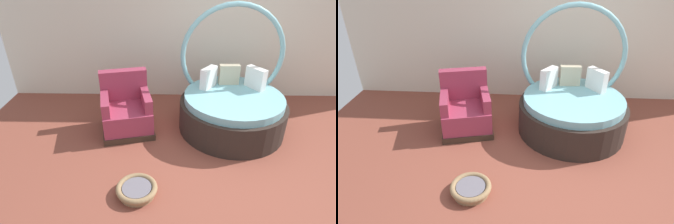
# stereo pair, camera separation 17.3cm
# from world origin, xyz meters

# --- Properties ---
(ground_plane) EXTENTS (8.00, 8.00, 0.02)m
(ground_plane) POSITION_xyz_m (0.00, 0.00, -0.01)
(ground_plane) COLOR brown
(back_wall) EXTENTS (8.00, 0.12, 3.00)m
(back_wall) POSITION_xyz_m (0.00, 2.39, 1.50)
(back_wall) COLOR silver
(back_wall) RESTS_ON ground_plane
(round_daybed) EXTENTS (1.70, 1.70, 1.95)m
(round_daybed) POSITION_xyz_m (0.21, 1.13, 0.40)
(round_daybed) COLOR #2D231E
(round_daybed) RESTS_ON ground_plane
(red_armchair) EXTENTS (0.96, 0.96, 0.94)m
(red_armchair) POSITION_xyz_m (-1.51, 1.04, 0.33)
(red_armchair) COLOR #38281E
(red_armchair) RESTS_ON ground_plane
(pet_basket) EXTENTS (0.51, 0.51, 0.13)m
(pet_basket) POSITION_xyz_m (-1.18, -0.44, 0.07)
(pet_basket) COLOR #8E704C
(pet_basket) RESTS_ON ground_plane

